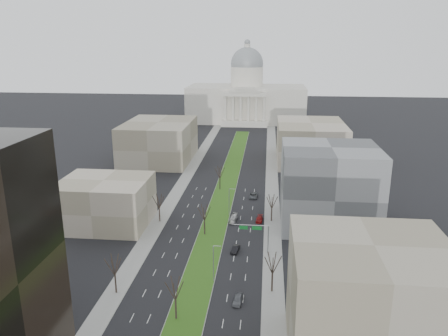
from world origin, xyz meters
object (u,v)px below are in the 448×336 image
Objects in this scene: car_grey_far at (253,196)px; box_van at (234,218)px; car_black at (235,249)px; car_red at (259,219)px; car_grey_near at (238,299)px.

box_van is at bearing -101.32° from car_grey_far.
car_black is 21.91m from car_red.
car_grey_near is at bearing -78.62° from box_van.
car_black is at bearing 101.79° from car_grey_near.
car_grey_far is 0.87× the size of box_van.
car_red is (3.53, 44.48, -0.08)m from car_grey_near.
car_red is 0.75× the size of box_van.
car_grey_far is at bearing 94.44° from car_black.
car_black is 0.71× the size of box_van.
car_grey_far reaches higher than car_black.
car_grey_far is 22.24m from box_van.
car_red is at bearing 91.57° from car_grey_near.
car_red is at bearing 9.77° from box_van.
box_van is (-8.00, -0.59, 0.20)m from car_red.
box_van is (-5.37, -21.58, 0.12)m from car_grey_far.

